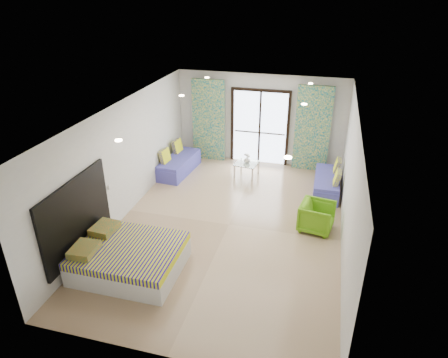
% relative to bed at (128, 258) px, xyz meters
% --- Properties ---
extents(floor, '(5.00, 7.50, 0.01)m').
position_rel_bed_xyz_m(floor, '(1.48, 2.04, -0.28)').
color(floor, '#9A7C5C').
rests_on(floor, ground).
extents(ceiling, '(5.00, 7.50, 0.01)m').
position_rel_bed_xyz_m(ceiling, '(1.48, 2.04, 2.42)').
color(ceiling, silver).
rests_on(ceiling, ground).
extents(wall_back, '(5.00, 0.01, 2.70)m').
position_rel_bed_xyz_m(wall_back, '(1.48, 5.79, 1.07)').
color(wall_back, silver).
rests_on(wall_back, ground).
extents(wall_front, '(5.00, 0.01, 2.70)m').
position_rel_bed_xyz_m(wall_front, '(1.48, -1.71, 1.07)').
color(wall_front, silver).
rests_on(wall_front, ground).
extents(wall_left, '(0.01, 7.50, 2.70)m').
position_rel_bed_xyz_m(wall_left, '(-1.02, 2.04, 1.07)').
color(wall_left, silver).
rests_on(wall_left, ground).
extents(wall_right, '(0.01, 7.50, 2.70)m').
position_rel_bed_xyz_m(wall_right, '(3.98, 2.04, 1.07)').
color(wall_right, silver).
rests_on(wall_right, ground).
extents(balcony_door, '(1.76, 0.08, 2.28)m').
position_rel_bed_xyz_m(balcony_door, '(1.48, 5.77, 0.98)').
color(balcony_door, black).
rests_on(balcony_door, floor).
extents(balcony_rail, '(1.52, 0.03, 0.04)m').
position_rel_bed_xyz_m(balcony_rail, '(1.48, 5.77, 0.67)').
color(balcony_rail, '#595451').
rests_on(balcony_rail, balcony_door).
extents(curtain_left, '(1.00, 0.10, 2.50)m').
position_rel_bed_xyz_m(curtain_left, '(-0.07, 5.61, 0.97)').
color(curtain_left, silver).
rests_on(curtain_left, floor).
extents(curtain_right, '(1.00, 0.10, 2.50)m').
position_rel_bed_xyz_m(curtain_right, '(3.03, 5.61, 0.97)').
color(curtain_right, silver).
rests_on(curtain_right, floor).
extents(downlight_a, '(0.12, 0.12, 0.02)m').
position_rel_bed_xyz_m(downlight_a, '(0.08, 0.04, 2.39)').
color(downlight_a, '#FFE0B2').
rests_on(downlight_a, ceiling).
extents(downlight_b, '(0.12, 0.12, 0.02)m').
position_rel_bed_xyz_m(downlight_b, '(2.88, 0.04, 2.39)').
color(downlight_b, '#FFE0B2').
rests_on(downlight_b, ceiling).
extents(downlight_c, '(0.12, 0.12, 0.02)m').
position_rel_bed_xyz_m(downlight_c, '(0.08, 3.04, 2.39)').
color(downlight_c, '#FFE0B2').
rests_on(downlight_c, ceiling).
extents(downlight_d, '(0.12, 0.12, 0.02)m').
position_rel_bed_xyz_m(downlight_d, '(2.88, 3.04, 2.39)').
color(downlight_d, '#FFE0B2').
rests_on(downlight_d, ceiling).
extents(downlight_e, '(0.12, 0.12, 0.02)m').
position_rel_bed_xyz_m(downlight_e, '(0.08, 5.04, 2.39)').
color(downlight_e, '#FFE0B2').
rests_on(downlight_e, ceiling).
extents(downlight_f, '(0.12, 0.12, 0.02)m').
position_rel_bed_xyz_m(downlight_f, '(2.88, 5.04, 2.39)').
color(downlight_f, '#FFE0B2').
rests_on(downlight_f, ceiling).
extents(headboard, '(0.06, 2.10, 1.50)m').
position_rel_bed_xyz_m(headboard, '(-0.98, 0.00, 0.77)').
color(headboard, black).
rests_on(headboard, floor).
extents(switch_plate, '(0.02, 0.10, 0.10)m').
position_rel_bed_xyz_m(switch_plate, '(-0.99, 1.25, 0.77)').
color(switch_plate, silver).
rests_on(switch_plate, wall_left).
extents(bed, '(1.94, 1.58, 0.67)m').
position_rel_bed_xyz_m(bed, '(0.00, 0.00, 0.00)').
color(bed, silver).
rests_on(bed, floor).
extents(daybed_left, '(0.81, 1.75, 0.84)m').
position_rel_bed_xyz_m(daybed_left, '(-0.64, 4.41, -0.02)').
color(daybed_left, '#4A49AE').
rests_on(daybed_left, floor).
extents(daybed_right, '(0.65, 1.65, 0.81)m').
position_rel_bed_xyz_m(daybed_right, '(3.59, 4.27, -0.03)').
color(daybed_right, '#4A49AE').
rests_on(daybed_right, floor).
extents(coffee_table, '(0.70, 0.70, 0.71)m').
position_rel_bed_xyz_m(coffee_table, '(1.33, 4.69, 0.08)').
color(coffee_table, silver).
rests_on(coffee_table, floor).
extents(vase, '(0.25, 0.26, 0.19)m').
position_rel_bed_xyz_m(vase, '(1.33, 4.69, 0.22)').
color(vase, white).
rests_on(vase, coffee_table).
extents(armchair, '(0.77, 0.81, 0.73)m').
position_rel_bed_xyz_m(armchair, '(3.41, 2.36, 0.09)').
color(armchair, '#5EA315').
rests_on(armchair, floor).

